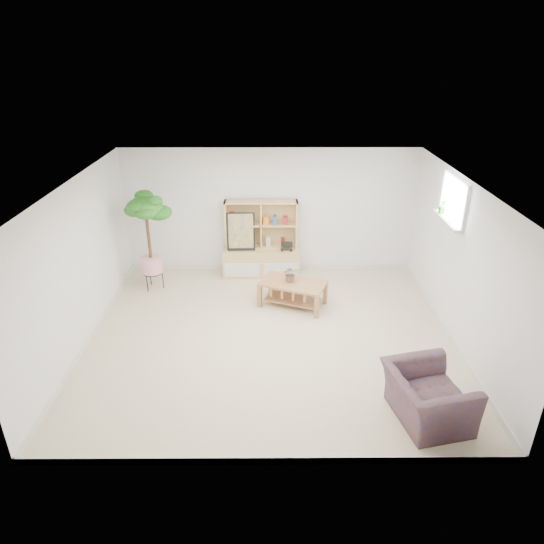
{
  "coord_description": "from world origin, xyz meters",
  "views": [
    {
      "loc": [
        -0.01,
        -6.31,
        4.09
      ],
      "look_at": [
        0.03,
        0.11,
        1.05
      ],
      "focal_mm": 32.0,
      "sensor_mm": 36.0,
      "label": 1
    }
  ],
  "objects_px": {
    "storage_unit": "(261,240)",
    "coffee_table": "(293,294)",
    "floor_tree": "(149,243)",
    "armchair": "(428,394)"
  },
  "relations": [
    {
      "from": "coffee_table",
      "to": "armchair",
      "type": "height_order",
      "value": "armchair"
    },
    {
      "from": "storage_unit",
      "to": "armchair",
      "type": "bearing_deg",
      "value": -63.4
    },
    {
      "from": "coffee_table",
      "to": "floor_tree",
      "type": "xyz_separation_m",
      "value": [
        -2.52,
        0.66,
        0.68
      ]
    },
    {
      "from": "coffee_table",
      "to": "armchair",
      "type": "xyz_separation_m",
      "value": [
        1.46,
        -2.79,
        0.14
      ]
    },
    {
      "from": "storage_unit",
      "to": "floor_tree",
      "type": "xyz_separation_m",
      "value": [
        -1.97,
        -0.58,
        0.17
      ]
    },
    {
      "from": "coffee_table",
      "to": "floor_tree",
      "type": "relative_size",
      "value": 0.6
    },
    {
      "from": "storage_unit",
      "to": "floor_tree",
      "type": "bearing_deg",
      "value": -163.65
    },
    {
      "from": "armchair",
      "to": "floor_tree",
      "type": "bearing_deg",
      "value": 36.79
    },
    {
      "from": "floor_tree",
      "to": "armchair",
      "type": "height_order",
      "value": "floor_tree"
    },
    {
      "from": "storage_unit",
      "to": "coffee_table",
      "type": "xyz_separation_m",
      "value": [
        0.55,
        -1.24,
        -0.51
      ]
    }
  ]
}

